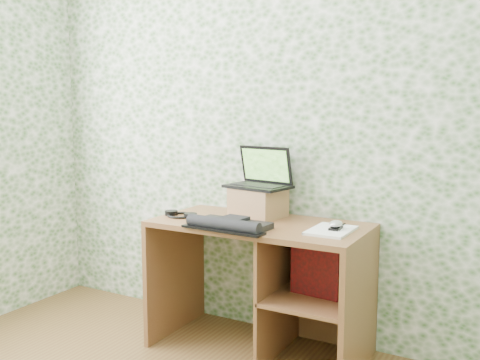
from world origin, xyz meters
The scene contains 10 objects.
wall_back centered at (0.00, 1.75, 1.30)m, with size 3.50×3.50×0.00m, color silver.
desk centered at (0.08, 1.47, 0.48)m, with size 1.20×0.60×0.75m.
riser centered at (-0.08, 1.58, 0.83)m, with size 0.28×0.24×0.17m, color brown.
laptop centered at (-0.08, 1.62, 0.98)m, with size 0.40×0.31×0.24m.
keyboard centered at (-0.07, 1.23, 0.77)m, with size 0.48×0.26×0.07m.
headphones centered at (-0.48, 1.36, 0.76)m, with size 0.22×0.17×0.03m.
notepad centered at (0.43, 1.42, 0.76)m, with size 0.20×0.29×0.01m, color white.
mouse centered at (0.45, 1.43, 0.78)m, with size 0.06×0.10×0.03m, color silver.
pen centered at (0.45, 1.50, 0.77)m, with size 0.01×0.01×0.13m, color black.
red_box centered at (0.35, 1.44, 0.56)m, with size 0.28×0.09×0.33m, color maroon.
Camera 1 is at (1.34, -1.17, 1.38)m, focal length 40.00 mm.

